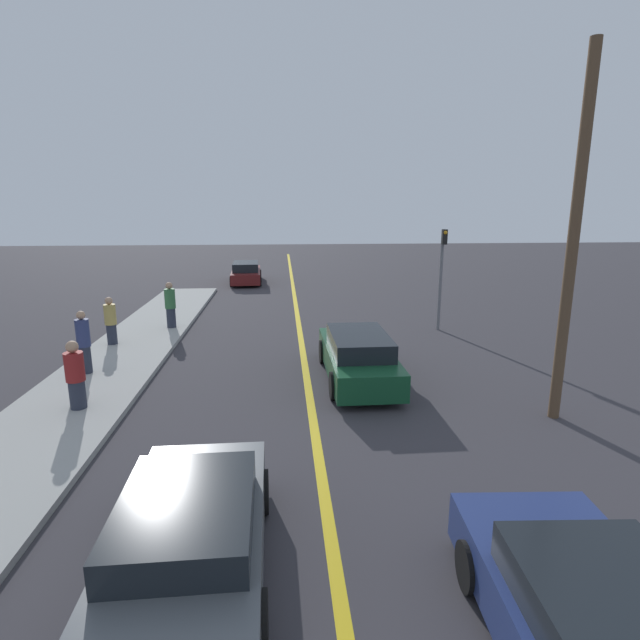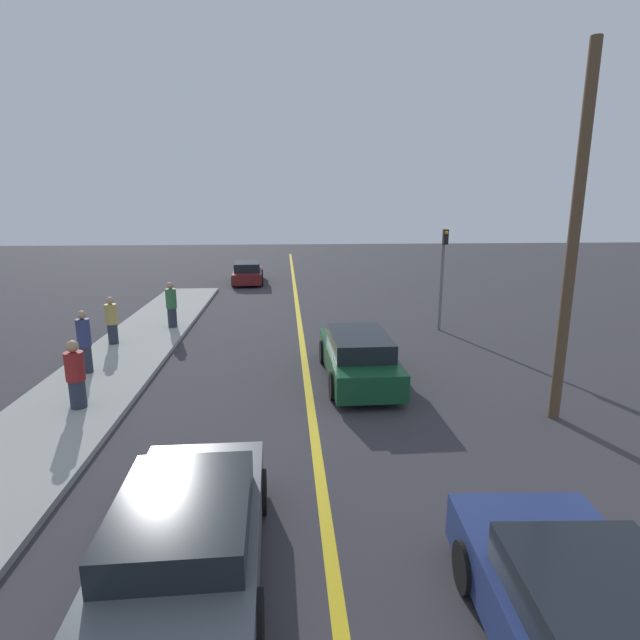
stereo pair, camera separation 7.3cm
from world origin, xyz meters
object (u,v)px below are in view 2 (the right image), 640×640
pedestrian_far_standing (112,321)px  car_parked_left_lot (248,273)px  car_ahead_center (188,534)px  traffic_light (443,269)px  car_far_distant (358,356)px  pedestrian_by_sign (171,305)px  pedestrian_mid_group (84,342)px  pedestrian_near_curb (76,375)px  utility_pole (573,243)px

pedestrian_far_standing → car_parked_left_lot: bearing=75.8°
car_ahead_center → traffic_light: 14.59m
car_ahead_center → car_far_distant: size_ratio=0.86×
car_parked_left_lot → pedestrian_far_standing: pedestrian_far_standing is taller
car_ahead_center → pedestrian_far_standing: (-4.52, 11.02, 0.32)m
car_far_distant → car_parked_left_lot: (-4.24, 17.76, -0.05)m
pedestrian_far_standing → pedestrian_by_sign: bearing=56.2°
car_ahead_center → pedestrian_mid_group: (-4.27, 8.03, 0.41)m
pedestrian_mid_group → pedestrian_by_sign: bearing=76.6°
pedestrian_by_sign → traffic_light: size_ratio=0.45×
pedestrian_near_curb → pedestrian_by_sign: (0.50, 7.76, 0.07)m
pedestrian_near_curb → pedestrian_far_standing: 5.61m
car_far_distant → pedestrian_by_sign: (-6.31, 5.94, 0.34)m
pedestrian_by_sign → car_far_distant: bearing=-43.3°
utility_pole → car_far_distant: bearing=145.2°
car_ahead_center → car_parked_left_lot: bearing=91.0°
car_parked_left_lot → utility_pole: bearing=-70.3°
car_far_distant → pedestrian_by_sign: pedestrian_by_sign is taller
traffic_light → pedestrian_by_sign: bearing=176.1°
pedestrian_far_standing → car_ahead_center: bearing=-67.7°
car_ahead_center → pedestrian_by_sign: bearing=101.7°
pedestrian_far_standing → car_far_distant: bearing=-25.4°
pedestrian_by_sign → traffic_light: 10.37m
pedestrian_by_sign → utility_pole: bearing=-40.2°
car_ahead_center → utility_pole: utility_pole is taller
car_ahead_center → utility_pole: bearing=29.9°
traffic_light → utility_pole: (0.15, -8.09, 1.59)m
car_ahead_center → car_far_distant: 8.02m
pedestrian_mid_group → pedestrian_by_sign: pedestrian_mid_group is taller
car_far_distant → pedestrian_by_sign: bearing=136.1°
pedestrian_near_curb → pedestrian_far_standing: bearing=100.2°
car_far_distant → pedestrian_near_curb: bearing=-165.7°
car_ahead_center → pedestrian_far_standing: 11.92m
pedestrian_near_curb → pedestrian_by_sign: pedestrian_by_sign is taller
car_ahead_center → traffic_light: size_ratio=1.07×
utility_pole → car_ahead_center: bearing=-148.9°
pedestrian_near_curb → pedestrian_far_standing: pedestrian_near_curb is taller
car_ahead_center → car_parked_left_lot: 25.09m
utility_pole → pedestrian_by_sign: bearing=139.8°
car_far_distant → traffic_light: traffic_light is taller
traffic_light → pedestrian_mid_group: bearing=-158.5°
pedestrian_near_curb → pedestrian_mid_group: (-0.75, 2.53, 0.10)m
car_parked_left_lot → pedestrian_by_sign: 12.00m
car_far_distant → traffic_light: (3.95, 5.24, 1.71)m
pedestrian_far_standing → pedestrian_mid_group: bearing=-85.3°
car_far_distant → pedestrian_mid_group: (-7.56, 0.72, 0.36)m
pedestrian_near_curb → pedestrian_far_standing: size_ratio=1.00×
pedestrian_far_standing → utility_pole: utility_pole is taller
pedestrian_mid_group → car_far_distant: bearing=-5.4°
traffic_light → utility_pole: utility_pole is taller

